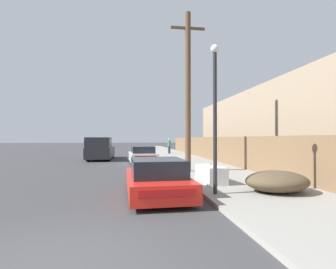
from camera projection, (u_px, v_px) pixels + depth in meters
The scene contains 11 objects.
sidewalk_curb at pixel (173, 155), 27.60m from camera, with size 4.20×63.00×0.12m, color gray.
discarded_fridge at pixel (211, 174), 10.01m from camera, with size 0.87×1.62×0.68m.
parked_sports_car_red at pixel (156, 179), 8.31m from camera, with size 1.96×4.33×1.18m.
car_parked_mid at pixel (142, 155), 19.06m from camera, with size 2.07×4.19×1.26m.
pickup_truck at pixel (100, 149), 22.14m from camera, with size 1.96×5.71×1.90m.
utility_pole at pixel (188, 89), 13.57m from camera, with size 1.80×0.30×8.26m.
street_lamp at pixel (215, 107), 8.01m from camera, with size 0.26×0.26×4.58m.
brush_pile at pixel (277, 181), 8.26m from camera, with size 1.99×1.67×0.67m.
wooden_fence at pixel (211, 148), 20.72m from camera, with size 0.08×34.19×1.80m, color brown.
building_right_house at pixel (274, 128), 20.79m from camera, with size 6.00×20.13×5.30m, color gray.
pedestrian at pixel (169, 146), 29.42m from camera, with size 0.34×0.34×1.69m.
Camera 1 is at (1.04, -3.81, 1.81)m, focal length 28.00 mm.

